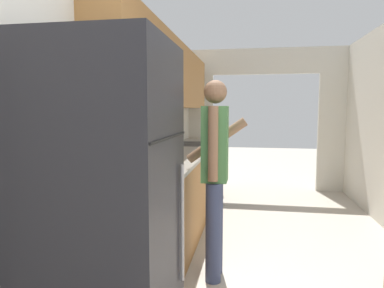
% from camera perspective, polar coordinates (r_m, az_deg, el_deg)
% --- Properties ---
extents(wall_left, '(0.38, 7.62, 2.50)m').
position_cam_1_polar(wall_left, '(3.66, -7.41, 7.17)').
color(wall_left, silver).
rests_on(wall_left, ground_plane).
extents(wall_far_with_doorway, '(3.14, 0.06, 2.50)m').
position_cam_1_polar(wall_far_with_doorway, '(6.25, 11.98, 5.90)').
color(wall_far_with_doorway, silver).
rests_on(wall_far_with_doorway, ground_plane).
extents(counter_left, '(0.62, 3.96, 0.91)m').
position_cam_1_polar(counter_left, '(4.03, -2.50, -8.23)').
color(counter_left, '#9E6B38').
rests_on(counter_left, ground_plane).
extents(refrigerator, '(0.75, 0.76, 1.79)m').
position_cam_1_polar(refrigerator, '(1.95, -14.20, -10.34)').
color(refrigerator, black).
rests_on(refrigerator, ground_plane).
extents(range_oven, '(0.66, 0.77, 1.05)m').
position_cam_1_polar(range_oven, '(5.27, 0.57, -4.83)').
color(range_oven, black).
rests_on(range_oven, ground_plane).
extents(person, '(0.53, 0.37, 1.67)m').
position_cam_1_polar(person, '(2.87, 3.82, -4.93)').
color(person, '#384266').
rests_on(person, ground_plane).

